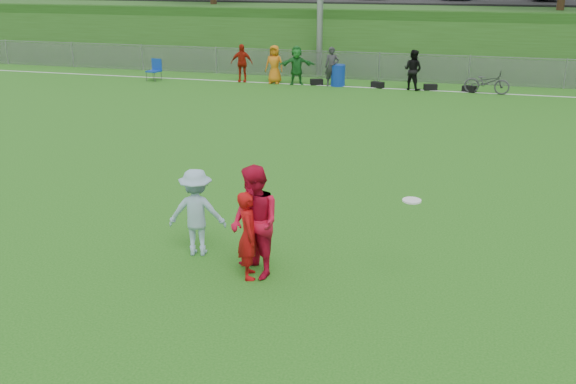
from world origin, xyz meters
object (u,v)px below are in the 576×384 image
(recycling_bin, at_px, (338,75))
(frisbee, at_px, (412,201))
(player_red_left, at_px, (248,235))
(player_red_center, at_px, (255,222))
(bicycle, at_px, (487,82))
(player_blue, at_px, (197,212))

(recycling_bin, bearing_deg, frisbee, -75.53)
(player_red_left, xyz_separation_m, player_red_center, (0.09, 0.09, 0.20))
(player_red_left, xyz_separation_m, bicycle, (4.24, 18.35, -0.29))
(player_blue, relative_size, bicycle, 0.89)
(player_blue, xyz_separation_m, recycling_bin, (-0.85, 17.89, -0.34))
(player_red_center, relative_size, frisbee, 6.35)
(player_blue, relative_size, frisbee, 5.31)
(frisbee, distance_m, recycling_bin, 18.68)
(frisbee, height_order, bicycle, frisbee)
(player_red_center, bearing_deg, frisbee, 52.15)
(player_red_center, distance_m, frisbee, 2.60)
(player_red_left, relative_size, bicycle, 0.84)
(player_red_center, bearing_deg, player_red_left, -92.42)
(player_red_left, distance_m, player_red_center, 0.24)
(player_red_left, xyz_separation_m, player_blue, (-1.20, 0.64, 0.04))
(player_red_left, bearing_deg, recycling_bin, -15.87)
(player_red_left, relative_size, recycling_bin, 1.65)
(player_red_left, distance_m, recycling_bin, 18.65)
(player_blue, distance_m, frisbee, 3.87)
(frisbee, bearing_deg, bicycle, 84.79)
(player_red_left, bearing_deg, bicycle, -35.19)
(bicycle, bearing_deg, player_red_left, 173.86)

